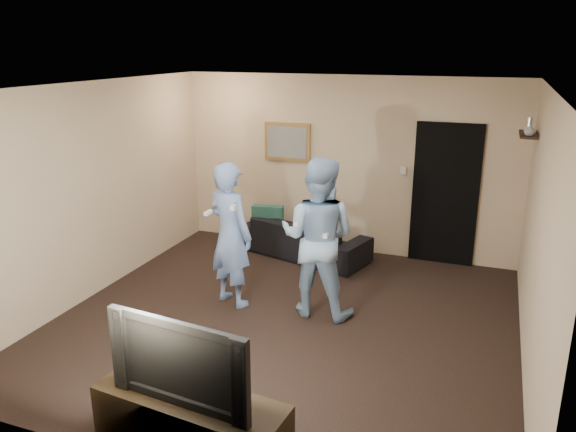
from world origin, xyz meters
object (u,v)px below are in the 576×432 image
at_px(sofa, 305,238).
at_px(television, 187,356).
at_px(tv_console, 191,427).
at_px(wii_player_left, 230,234).
at_px(wii_player_right, 318,238).

distance_m(sofa, television, 4.37).
bearing_deg(tv_console, television, 5.80).
xyz_separation_m(television, wii_player_left, (-0.88, 2.51, 0.02)).
bearing_deg(sofa, tv_console, 113.24).
bearing_deg(wii_player_right, wii_player_left, -173.72).
xyz_separation_m(tv_console, wii_player_left, (-0.88, 2.51, 0.62)).
height_order(sofa, tv_console, sofa).
xyz_separation_m(sofa, wii_player_left, (-0.32, -1.79, 0.59)).
height_order(tv_console, wii_player_left, wii_player_left).
relative_size(tv_console, wii_player_left, 0.86).
bearing_deg(wii_player_left, sofa, 79.96).
distance_m(television, wii_player_right, 2.63).
xyz_separation_m(sofa, tv_console, (0.57, -4.30, -0.03)).
bearing_deg(sofa, television, 113.24).
xyz_separation_m(wii_player_left, wii_player_right, (1.04, 0.11, 0.05)).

